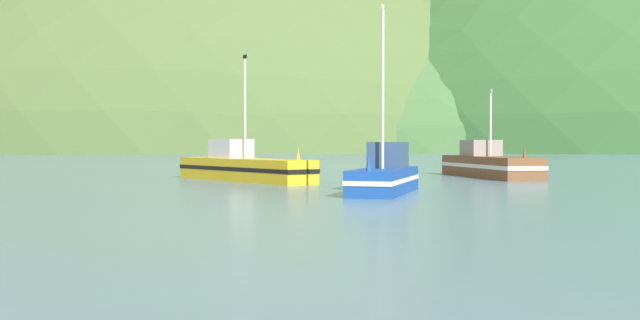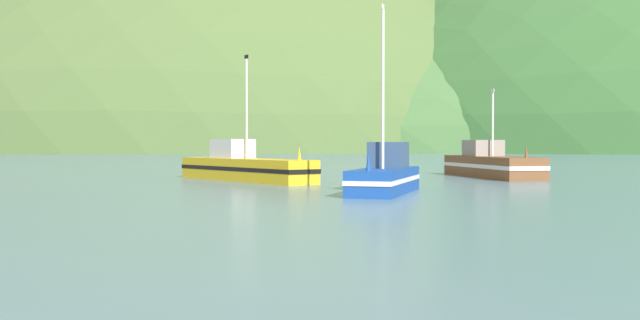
{
  "view_description": "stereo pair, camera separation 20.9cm",
  "coord_description": "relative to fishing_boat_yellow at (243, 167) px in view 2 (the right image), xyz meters",
  "views": [
    {
      "loc": [
        2.67,
        -0.32,
        2.1
      ],
      "look_at": [
        8.03,
        28.59,
        1.4
      ],
      "focal_mm": 42.18,
      "sensor_mm": 36.0,
      "label": 1
    },
    {
      "loc": [
        2.87,
        -0.36,
        2.1
      ],
      "look_at": [
        8.03,
        28.59,
        1.4
      ],
      "focal_mm": 42.18,
      "sensor_mm": 36.0,
      "label": 2
    }
  ],
  "objects": [
    {
      "name": "hill_far_center",
      "position": [
        73.35,
        166.26,
        -0.75
      ],
      "size": [
        195.6,
        156.48,
        74.77
      ],
      "primitive_type": "ellipsoid",
      "color": "#47703D",
      "rests_on": "ground"
    },
    {
      "name": "fishing_boat_blue",
      "position": [
        5.02,
        -11.01,
        -0.05
      ],
      "size": [
        4.65,
        6.87,
        7.68
      ],
      "rotation": [
        0.0,
        0.0,
        4.25
      ],
      "color": "#19479E",
      "rests_on": "ground"
    },
    {
      "name": "hill_far_left",
      "position": [
        4.6,
        163.47,
        -0.75
      ],
      "size": [
        184.81,
        147.84,
        107.87
      ],
      "primitive_type": "ellipsoid",
      "color": "#516B38",
      "rests_on": "ground"
    },
    {
      "name": "hill_mid_right",
      "position": [
        52.58,
        183.33,
        -0.75
      ],
      "size": [
        94.27,
        75.41,
        65.39
      ],
      "primitive_type": "ellipsoid",
      "color": "#47703D",
      "rests_on": "ground"
    },
    {
      "name": "fishing_boat_yellow",
      "position": [
        0.0,
        0.0,
        0.0
      ],
      "size": [
        6.81,
        10.81,
        6.82
      ],
      "rotation": [
        0.0,
        0.0,
        5.19
      ],
      "color": "gold",
      "rests_on": "ground"
    },
    {
      "name": "fishing_boat_brown",
      "position": [
        14.91,
        1.47,
        0.01
      ],
      "size": [
        2.47,
        9.95,
        5.27
      ],
      "rotation": [
        0.0,
        0.0,
        4.73
      ],
      "color": "brown",
      "rests_on": "ground"
    }
  ]
}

